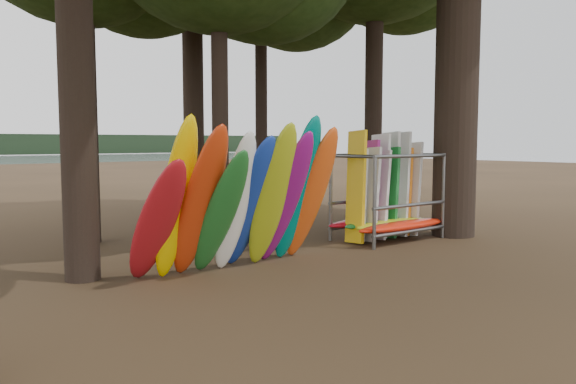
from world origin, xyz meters
TOP-DOWN VIEW (x-y plane):
  - ground at (0.00, 0.00)m, footprint 120.00×120.00m
  - kayak_row at (-2.23, 0.74)m, footprint 4.39×1.98m
  - storage_rack at (2.61, 1.51)m, footprint 3.17×1.61m

SIDE VIEW (x-z plane):
  - ground at x=0.00m, z-range 0.00..0.00m
  - storage_rack at x=2.61m, z-range -0.36..2.43m
  - kayak_row at x=-2.23m, z-range -0.22..2.95m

